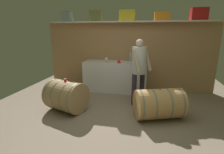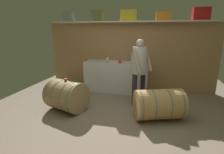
{
  "view_description": "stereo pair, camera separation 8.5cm",
  "coord_description": "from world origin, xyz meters",
  "px_view_note": "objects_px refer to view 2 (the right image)",
  "views": [
    {
      "loc": [
        0.64,
        -2.86,
        1.71
      ],
      "look_at": [
        -0.11,
        0.63,
        0.76
      ],
      "focal_mm": 28.42,
      "sensor_mm": 36.0,
      "label": 1
    },
    {
      "loc": [
        0.73,
        -2.84,
        1.71
      ],
      "look_at": [
        -0.11,
        0.63,
        0.76
      ],
      "focal_mm": 28.42,
      "sensor_mm": 36.0,
      "label": 2
    }
  ],
  "objects_px": {
    "toolcase_olive": "(97,16)",
    "red_funnel": "(120,61)",
    "wine_bottle_dark": "(136,58)",
    "wine_barrel_near": "(67,95)",
    "tasting_cup": "(66,80)",
    "winemaker_pouring": "(140,65)",
    "toolcase_red": "(201,14)",
    "toolcase_orange": "(163,16)",
    "wine_bottle_green": "(142,58)",
    "wine_bottle_clear": "(132,57)",
    "work_cabinet": "(116,76)",
    "wine_barrel_far": "(159,104)",
    "toolcase_grey": "(69,17)",
    "toolcase_yellow": "(128,16)",
    "wine_glass": "(107,59)"
  },
  "relations": [
    {
      "from": "toolcase_orange",
      "to": "wine_bottle_green",
      "type": "bearing_deg",
      "value": -172.26
    },
    {
      "from": "winemaker_pouring",
      "to": "toolcase_grey",
      "type": "bearing_deg",
      "value": -75.9
    },
    {
      "from": "toolcase_orange",
      "to": "wine_glass",
      "type": "relative_size",
      "value": 2.79
    },
    {
      "from": "toolcase_yellow",
      "to": "wine_barrel_near",
      "type": "relative_size",
      "value": 0.42
    },
    {
      "from": "toolcase_olive",
      "to": "red_funnel",
      "type": "height_order",
      "value": "toolcase_olive"
    },
    {
      "from": "toolcase_yellow",
      "to": "red_funnel",
      "type": "xyz_separation_m",
      "value": [
        -0.14,
        -0.38,
        -1.18
      ]
    },
    {
      "from": "wine_barrel_far",
      "to": "wine_bottle_green",
      "type": "bearing_deg",
      "value": 86.82
    },
    {
      "from": "wine_bottle_green",
      "to": "tasting_cup",
      "type": "height_order",
      "value": "wine_bottle_green"
    },
    {
      "from": "wine_bottle_clear",
      "to": "wine_barrel_far",
      "type": "distance_m",
      "value": 1.92
    },
    {
      "from": "work_cabinet",
      "to": "toolcase_yellow",
      "type": "bearing_deg",
      "value": 33.71
    },
    {
      "from": "wine_bottle_clear",
      "to": "red_funnel",
      "type": "relative_size",
      "value": 2.5
    },
    {
      "from": "tasting_cup",
      "to": "toolcase_olive",
      "type": "bearing_deg",
      "value": 83.66
    },
    {
      "from": "toolcase_yellow",
      "to": "wine_barrel_near",
      "type": "distance_m",
      "value": 2.66
    },
    {
      "from": "wine_bottle_dark",
      "to": "wine_barrel_near",
      "type": "bearing_deg",
      "value": -132.03
    },
    {
      "from": "toolcase_grey",
      "to": "wine_bottle_green",
      "type": "relative_size",
      "value": 0.99
    },
    {
      "from": "toolcase_olive",
      "to": "wine_glass",
      "type": "xyz_separation_m",
      "value": [
        0.37,
        -0.32,
        -1.15
      ]
    },
    {
      "from": "toolcase_grey",
      "to": "winemaker_pouring",
      "type": "height_order",
      "value": "toolcase_grey"
    },
    {
      "from": "toolcase_olive",
      "to": "wine_barrel_far",
      "type": "height_order",
      "value": "toolcase_olive"
    },
    {
      "from": "toolcase_red",
      "to": "wine_bottle_clear",
      "type": "xyz_separation_m",
      "value": [
        -1.67,
        -0.01,
        -1.11
      ]
    },
    {
      "from": "toolcase_grey",
      "to": "toolcase_yellow",
      "type": "xyz_separation_m",
      "value": [
        1.75,
        0.0,
        0.0
      ]
    },
    {
      "from": "toolcase_olive",
      "to": "work_cabinet",
      "type": "distance_m",
      "value": 1.78
    },
    {
      "from": "toolcase_grey",
      "to": "tasting_cup",
      "type": "distance_m",
      "value": 2.3
    },
    {
      "from": "toolcase_olive",
      "to": "winemaker_pouring",
      "type": "xyz_separation_m",
      "value": [
        1.31,
        -0.98,
        -1.16
      ]
    },
    {
      "from": "wine_barrel_near",
      "to": "winemaker_pouring",
      "type": "xyz_separation_m",
      "value": [
        1.5,
        0.72,
        0.6
      ]
    },
    {
      "from": "tasting_cup",
      "to": "winemaker_pouring",
      "type": "bearing_deg",
      "value": 25.68
    },
    {
      "from": "toolcase_orange",
      "to": "tasting_cup",
      "type": "distance_m",
      "value": 2.94
    },
    {
      "from": "wine_glass",
      "to": "work_cabinet",
      "type": "bearing_deg",
      "value": 30.21
    },
    {
      "from": "toolcase_olive",
      "to": "toolcase_grey",
      "type": "bearing_deg",
      "value": -177.27
    },
    {
      "from": "toolcase_olive",
      "to": "work_cabinet",
      "type": "xyz_separation_m",
      "value": [
        0.59,
        -0.19,
        -1.67
      ]
    },
    {
      "from": "wine_bottle_dark",
      "to": "wine_barrel_near",
      "type": "relative_size",
      "value": 0.32
    },
    {
      "from": "wine_barrel_near",
      "to": "toolcase_red",
      "type": "bearing_deg",
      "value": 49.01
    },
    {
      "from": "toolcase_olive",
      "to": "winemaker_pouring",
      "type": "bearing_deg",
      "value": -34.07
    },
    {
      "from": "tasting_cup",
      "to": "work_cabinet",
      "type": "bearing_deg",
      "value": 62.55
    },
    {
      "from": "toolcase_orange",
      "to": "winemaker_pouring",
      "type": "height_order",
      "value": "toolcase_orange"
    },
    {
      "from": "work_cabinet",
      "to": "wine_barrel_far",
      "type": "xyz_separation_m",
      "value": [
        1.17,
        -1.45,
        -0.13
      ]
    },
    {
      "from": "wine_bottle_green",
      "to": "wine_barrel_near",
      "type": "bearing_deg",
      "value": -132.79
    },
    {
      "from": "wine_bottle_dark",
      "to": "wine_barrel_near",
      "type": "xyz_separation_m",
      "value": [
        -1.33,
        -1.48,
        -0.65
      ]
    },
    {
      "from": "wine_bottle_clear",
      "to": "winemaker_pouring",
      "type": "relative_size",
      "value": 0.19
    },
    {
      "from": "toolcase_red",
      "to": "tasting_cup",
      "type": "height_order",
      "value": "toolcase_red"
    },
    {
      "from": "toolcase_orange",
      "to": "work_cabinet",
      "type": "height_order",
      "value": "toolcase_orange"
    },
    {
      "from": "red_funnel",
      "to": "toolcase_grey",
      "type": "bearing_deg",
      "value": 166.81
    },
    {
      "from": "toolcase_red",
      "to": "wine_barrel_far",
      "type": "relative_size",
      "value": 0.37
    },
    {
      "from": "toolcase_grey",
      "to": "wine_bottle_green",
      "type": "xyz_separation_m",
      "value": [
        2.17,
        -0.08,
        -1.1
      ]
    },
    {
      "from": "work_cabinet",
      "to": "red_funnel",
      "type": "bearing_deg",
      "value": -53.49
    },
    {
      "from": "toolcase_orange",
      "to": "wine_barrel_near",
      "type": "distance_m",
      "value": 3.12
    },
    {
      "from": "toolcase_yellow",
      "to": "wine_barrel_near",
      "type": "bearing_deg",
      "value": -121.17
    },
    {
      "from": "toolcase_yellow",
      "to": "wine_bottle_dark",
      "type": "distance_m",
      "value": 1.16
    },
    {
      "from": "wine_barrel_near",
      "to": "wine_barrel_far",
      "type": "bearing_deg",
      "value": 20.12
    },
    {
      "from": "toolcase_orange",
      "to": "wine_barrel_far",
      "type": "relative_size",
      "value": 0.36
    },
    {
      "from": "work_cabinet",
      "to": "wine_bottle_clear",
      "type": "height_order",
      "value": "wine_bottle_clear"
    }
  ]
}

